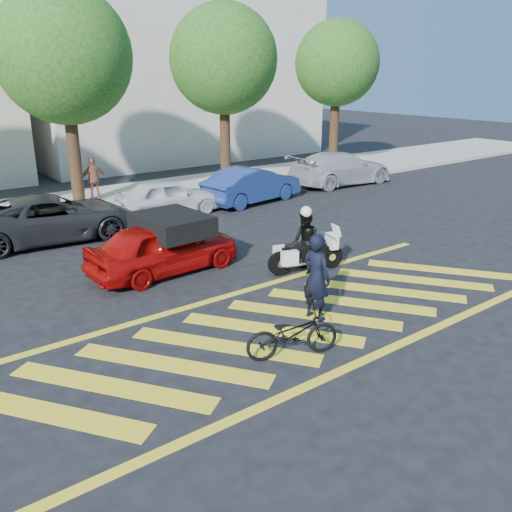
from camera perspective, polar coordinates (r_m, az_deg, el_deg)
ground at (r=11.01m, az=4.11°, el=-6.89°), size 90.00×90.00×0.00m
sidewalk at (r=21.02m, az=-18.05°, el=5.08°), size 60.00×5.00×0.15m
crosswalk at (r=10.98m, az=3.96°, el=-6.93°), size 12.33×4.00×0.01m
building_right at (r=32.40m, az=-9.03°, el=20.04°), size 16.00×8.00×11.00m
tree_center at (r=20.58m, az=-19.25°, el=18.86°), size 4.60×4.60×7.56m
tree_right at (r=23.52m, az=-3.23°, el=19.59°), size 4.40×4.40×7.41m
tree_far_right at (r=27.71m, az=8.61°, el=19.11°), size 4.00×4.00×7.10m
officer_bike at (r=10.84m, az=6.37°, el=-2.21°), size 0.51×0.70×1.80m
bicycle at (r=9.56m, az=3.84°, el=-8.16°), size 1.78×1.14×0.88m
police_motorcycle at (r=13.50m, az=5.19°, el=0.31°), size 2.00×0.91×0.90m
officer_moto at (r=13.39m, az=5.20°, el=1.46°), size 0.77×0.89×1.56m
red_convertible at (r=13.55m, az=-9.68°, el=0.93°), size 3.93×1.76×1.31m
parked_mid_left at (r=17.03m, az=-20.60°, el=3.77°), size 5.08×2.75×1.35m
parked_mid_right at (r=19.22m, az=-9.25°, el=6.19°), size 3.77×1.91×1.23m
parked_right at (r=20.65m, az=-0.42°, el=7.49°), size 4.26×1.98×1.35m
parked_far_right at (r=24.32m, az=8.92°, el=9.12°), size 5.04×2.30×1.43m
pedestrian_right at (r=21.18m, az=-16.69°, el=7.78°), size 0.98×0.47×1.62m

